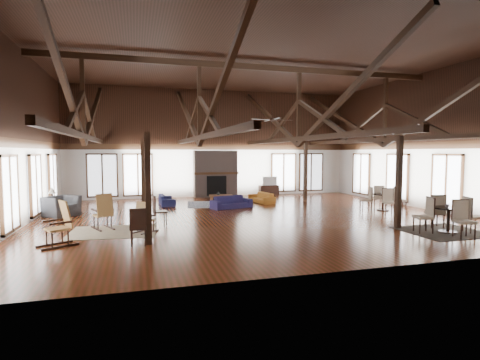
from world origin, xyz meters
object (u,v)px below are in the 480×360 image
object	(u,v)px
coffee_table	(221,196)
cafe_table_near	(448,215)
armchair	(60,206)
cafe_table_far	(383,199)
sofa_orange	(262,198)
tv_console	(269,190)
sofa_navy_front	(231,202)
sofa_navy_left	(167,200)

from	to	relation	value
coffee_table	cafe_table_near	distance (m)	9.94
armchair	cafe_table_far	xyz separation A→B (m)	(13.14, -2.23, 0.11)
coffee_table	armchair	xyz separation A→B (m)	(-6.87, -1.73, 0.02)
sofa_orange	cafe_table_near	bearing A→B (deg)	11.75
sofa_orange	coffee_table	xyz separation A→B (m)	(-2.07, 0.09, 0.13)
cafe_table_near	cafe_table_far	xyz separation A→B (m)	(0.87, 4.38, -0.05)
cafe_table_near	tv_console	size ratio (longest dim) A/B	1.89
sofa_navy_front	sofa_navy_left	distance (m)	3.30
cafe_table_near	tv_console	world-z (taller)	cafe_table_near
sofa_navy_left	cafe_table_near	world-z (taller)	cafe_table_near
sofa_navy_left	armchair	distance (m)	4.77
sofa_orange	tv_console	bearing A→B (deg)	143.53
coffee_table	cafe_table_near	size ratio (longest dim) A/B	0.56
sofa_navy_left	sofa_orange	world-z (taller)	sofa_orange
sofa_orange	cafe_table_far	xyz separation A→B (m)	(4.20, -3.87, 0.26)
tv_console	cafe_table_near	bearing A→B (deg)	-80.64
tv_console	coffee_table	bearing A→B (deg)	-140.67
coffee_table	cafe_table_far	xyz separation A→B (m)	(6.27, -3.96, 0.13)
armchair	tv_console	xyz separation A→B (m)	(10.42, 4.64, -0.11)
armchair	cafe_table_far	size ratio (longest dim) A/B	0.61
sofa_orange	tv_console	size ratio (longest dim) A/B	1.47
coffee_table	tv_console	bearing A→B (deg)	48.79
sofa_navy_front	sofa_orange	bearing A→B (deg)	19.89
sofa_orange	cafe_table_near	xyz separation A→B (m)	(3.33, -8.24, 0.30)
sofa_navy_left	cafe_table_far	bearing A→B (deg)	-117.89
sofa_navy_front	armchair	xyz separation A→B (m)	(-7.01, -0.19, 0.12)
sofa_navy_left	sofa_orange	size ratio (longest dim) A/B	0.99
sofa_orange	tv_console	world-z (taller)	tv_console
cafe_table_near	sofa_orange	bearing A→B (deg)	112.00
cafe_table_near	coffee_table	bearing A→B (deg)	122.93
armchair	sofa_navy_front	bearing A→B (deg)	-45.30
sofa_navy_front	cafe_table_far	bearing A→B (deg)	-38.47
sofa_navy_front	sofa_orange	distance (m)	2.42
cafe_table_far	cafe_table_near	bearing A→B (deg)	-101.20
cafe_table_near	sofa_navy_left	bearing A→B (deg)	132.61
armchair	coffee_table	bearing A→B (deg)	-32.71
coffee_table	tv_console	distance (m)	4.59
sofa_navy_left	coffee_table	xyz separation A→B (m)	(2.58, -0.33, 0.13)
cafe_table_far	sofa_navy_front	bearing A→B (deg)	158.46
sofa_orange	sofa_navy_left	bearing A→B (deg)	-105.51
sofa_orange	armchair	world-z (taller)	armchair
armchair	cafe_table_far	world-z (taller)	cafe_table_far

